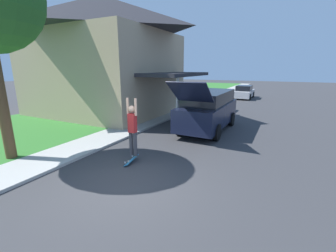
# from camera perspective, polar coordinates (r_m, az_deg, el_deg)

# --- Properties ---
(ground_plane) EXTENTS (120.00, 120.00, 0.00)m
(ground_plane) POSITION_cam_1_polar(r_m,az_deg,el_deg) (6.71, -10.46, -14.66)
(ground_plane) COLOR #333335
(lawn) EXTENTS (10.00, 80.00, 0.08)m
(lawn) POSITION_cam_1_polar(r_m,az_deg,el_deg) (16.09, -20.24, 2.07)
(lawn) COLOR #2D6B28
(lawn) RESTS_ON ground_plane
(sidewalk) EXTENTS (1.80, 80.00, 0.10)m
(sidewalk) POSITION_cam_1_polar(r_m,az_deg,el_deg) (13.24, -7.14, 0.39)
(sidewalk) COLOR #9E9E99
(sidewalk) RESTS_ON ground_plane
(house) EXTENTS (11.84, 8.68, 7.98)m
(house) POSITION_cam_1_polar(r_m,az_deg,el_deg) (17.46, -15.85, 17.15)
(house) COLOR tan
(house) RESTS_ON lawn
(suv_parked) EXTENTS (2.09, 5.79, 2.74)m
(suv_parked) POSITION_cam_1_polar(r_m,az_deg,el_deg) (12.12, 10.21, 4.15)
(suv_parked) COLOR black
(suv_parked) RESTS_ON ground_plane
(car_down_street) EXTENTS (1.85, 4.36, 1.41)m
(car_down_street) POSITION_cam_1_polar(r_m,az_deg,el_deg) (26.64, 18.74, 8.14)
(car_down_street) COLOR #B7B7BC
(car_down_street) RESTS_ON ground_plane
(skateboarder) EXTENTS (0.41, 0.23, 2.00)m
(skateboarder) POSITION_cam_1_polar(r_m,az_deg,el_deg) (7.65, -9.01, -0.12)
(skateboarder) COLOR #38383D
(skateboarder) RESTS_ON ground_plane
(skateboard) EXTENTS (0.25, 0.77, 0.26)m
(skateboard) POSITION_cam_1_polar(r_m,az_deg,el_deg) (8.08, -9.32, -8.50)
(skateboard) COLOR #236B99
(skateboard) RESTS_ON ground_plane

